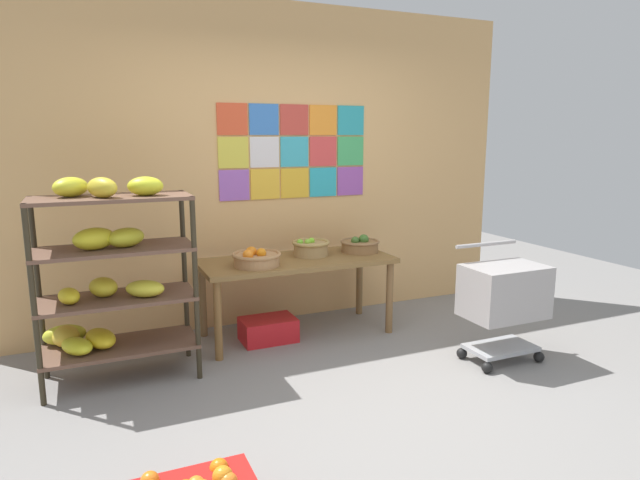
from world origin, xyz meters
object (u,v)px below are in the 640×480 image
(banana_shelf_unit, at_px, (106,275))
(fruit_basket_right, at_px, (311,247))
(produce_crate_under_table, at_px, (268,329))
(display_table, at_px, (297,268))
(fruit_basket_back_left, at_px, (360,245))
(shopping_cart, at_px, (504,295))
(fruit_basket_centre, at_px, (256,258))

(banana_shelf_unit, distance_m, fruit_basket_right, 1.68)
(banana_shelf_unit, distance_m, produce_crate_under_table, 1.40)
(banana_shelf_unit, xyz_separation_m, display_table, (1.49, 0.31, -0.17))
(display_table, distance_m, produce_crate_under_table, 0.56)
(fruit_basket_back_left, xyz_separation_m, shopping_cart, (0.59, -1.16, -0.21))
(display_table, xyz_separation_m, fruit_basket_back_left, (0.61, 0.04, 0.14))
(shopping_cart, bearing_deg, produce_crate_under_table, 136.69)
(fruit_basket_back_left, xyz_separation_m, fruit_basket_centre, (-0.99, -0.15, 0.00))
(banana_shelf_unit, bearing_deg, fruit_basket_centre, 10.28)
(produce_crate_under_table, distance_m, shopping_cart, 1.87)
(display_table, distance_m, fruit_basket_centre, 0.42)
(display_table, height_order, fruit_basket_centre, fruit_basket_centre)
(produce_crate_under_table, bearing_deg, shopping_cart, -36.08)
(produce_crate_under_table, bearing_deg, fruit_basket_right, 15.03)
(fruit_basket_right, bearing_deg, banana_shelf_unit, -166.92)
(produce_crate_under_table, relative_size, shopping_cart, 0.51)
(banana_shelf_unit, xyz_separation_m, shopping_cart, (2.69, -0.81, -0.24))
(fruit_basket_centre, bearing_deg, fruit_basket_back_left, 8.72)
(fruit_basket_back_left, xyz_separation_m, produce_crate_under_table, (-0.89, -0.09, -0.62))
(display_table, bearing_deg, fruit_basket_back_left, 3.55)
(fruit_basket_right, relative_size, produce_crate_under_table, 0.73)
(display_table, distance_m, fruit_basket_back_left, 0.63)
(produce_crate_under_table, bearing_deg, banana_shelf_unit, -167.62)
(fruit_basket_centre, xyz_separation_m, produce_crate_under_table, (0.11, 0.07, -0.62))
(fruit_basket_right, height_order, produce_crate_under_table, fruit_basket_right)
(shopping_cart, bearing_deg, fruit_basket_centre, 140.24)
(fruit_basket_right, xyz_separation_m, produce_crate_under_table, (-0.43, -0.12, -0.63))
(banana_shelf_unit, bearing_deg, fruit_basket_right, 13.08)
(banana_shelf_unit, relative_size, fruit_basket_right, 4.35)
(display_table, distance_m, shopping_cart, 1.65)
(banana_shelf_unit, height_order, produce_crate_under_table, banana_shelf_unit)
(display_table, relative_size, fruit_basket_centre, 4.13)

